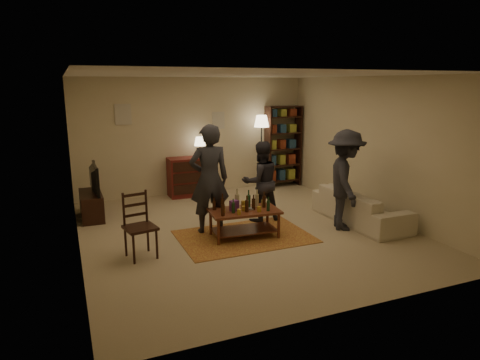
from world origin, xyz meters
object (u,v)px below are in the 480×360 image
coffee_table (244,213)px  floor_lamp (262,126)px  tv_stand (91,199)px  person_left (209,179)px  sofa (360,206)px  person_right (261,182)px  bookshelf (283,146)px  dining_chair (139,223)px  dresser (191,176)px  person_by_sofa (345,180)px

coffee_table → floor_lamp: bearing=59.8°
tv_stand → person_left: 2.54m
sofa → tv_stand: bearing=64.7°
person_left → person_right: person_left is taller
bookshelf → person_left: bookshelf is taller
sofa → floor_lamp: bearing=11.5°
dining_chair → tv_stand: size_ratio=0.95×
coffee_table → tv_stand: (-2.31, 2.10, -0.03)m
dresser → person_right: 2.43m
tv_stand → dresser: (2.25, 0.91, 0.09)m
dresser → person_by_sofa: size_ratio=0.76×
tv_stand → dresser: bearing=22.1°
dining_chair → person_left: (1.33, 0.63, 0.42)m
floor_lamp → person_by_sofa: bearing=-87.9°
coffee_table → tv_stand: bearing=137.8°
person_left → person_right: (1.09, 0.24, -0.19)m
coffee_table → sofa: size_ratio=0.58×
coffee_table → dresser: (-0.06, 3.01, 0.06)m
dining_chair → sofa: dining_chair is taller
coffee_table → bookshelf: 3.94m
bookshelf → person_right: bearing=-126.2°
coffee_table → sofa: 2.34m
coffee_table → bookshelf: size_ratio=0.60×
dining_chair → bookshelf: 5.29m
coffee_table → dresser: bearing=91.1°
coffee_table → tv_stand: tv_stand is taller
tv_stand → floor_lamp: bearing=11.9°
coffee_table → dining_chair: 1.79m
dining_chair → person_by_sofa: bearing=-12.8°
person_left → person_by_sofa: bearing=167.5°
dining_chair → person_right: 2.58m
dining_chair → floor_lamp: 4.78m
tv_stand → bookshelf: size_ratio=0.52×
dresser → bookshelf: size_ratio=0.67×
sofa → person_left: size_ratio=1.10×
floor_lamp → sofa: (0.62, -3.05, -1.24)m
coffee_table → floor_lamp: size_ratio=0.67×
dining_chair → bookshelf: bearing=27.0°
bookshelf → person_left: 3.85m
person_right → coffee_table: bearing=47.2°
bookshelf → person_left: (-2.82, -2.61, -0.08)m
dresser → person_left: bearing=-98.7°
person_right → person_by_sofa: bearing=139.9°
floor_lamp → person_by_sofa: floor_lamp is taller
coffee_table → person_left: 0.84m
dresser → person_right: (0.70, -2.30, 0.29)m
floor_lamp → person_left: person_left is taller
tv_stand → person_by_sofa: size_ratio=0.59×
coffee_table → person_right: person_right is taller
bookshelf → person_right: size_ratio=1.32×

